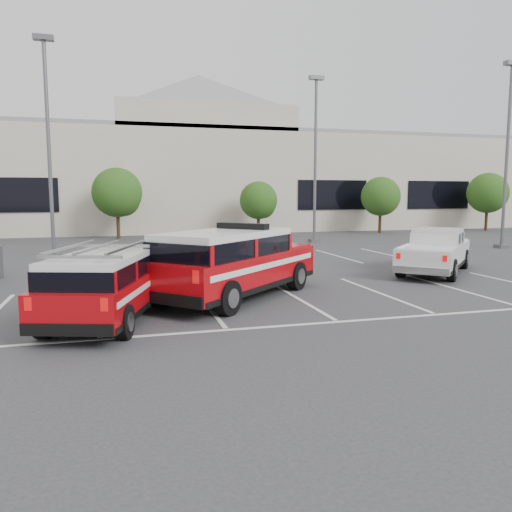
# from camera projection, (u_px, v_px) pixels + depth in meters

# --- Properties ---
(ground) EXTENTS (120.00, 120.00, 0.00)m
(ground) POSITION_uv_depth(u_px,v_px,m) (297.00, 298.00, 14.56)
(ground) COLOR #323235
(ground) RESTS_ON ground
(stall_markings) EXTENTS (23.00, 15.00, 0.01)m
(stall_markings) POSITION_uv_depth(u_px,v_px,m) (256.00, 274.00, 18.87)
(stall_markings) COLOR silver
(stall_markings) RESTS_ON ground
(convention_building) EXTENTS (60.00, 16.99, 13.20)m
(convention_building) POSITION_uv_depth(u_px,v_px,m) (177.00, 176.00, 44.53)
(convention_building) COLOR beige
(convention_building) RESTS_ON ground
(tree_mid_left) EXTENTS (3.37, 3.37, 4.85)m
(tree_mid_left) POSITION_uv_depth(u_px,v_px,m) (119.00, 194.00, 34.00)
(tree_mid_left) COLOR #3F2B19
(tree_mid_left) RESTS_ON ground
(tree_mid_right) EXTENTS (2.77, 2.77, 3.99)m
(tree_mid_right) POSITION_uv_depth(u_px,v_px,m) (259.00, 202.00, 36.70)
(tree_mid_right) COLOR #3F2B19
(tree_mid_right) RESTS_ON ground
(tree_right) EXTENTS (3.07, 3.07, 4.42)m
(tree_right) POSITION_uv_depth(u_px,v_px,m) (381.00, 198.00, 39.30)
(tree_right) COLOR #3F2B19
(tree_right) RESTS_ON ground
(tree_far_right) EXTENTS (3.37, 3.37, 4.85)m
(tree_far_right) POSITION_uv_depth(u_px,v_px,m) (488.00, 194.00, 41.90)
(tree_far_right) COLOR #3F2B19
(tree_far_right) RESTS_ON ground
(light_pole_left) EXTENTS (0.90, 0.60, 10.24)m
(light_pole_left) POSITION_uv_depth(u_px,v_px,m) (49.00, 148.00, 23.31)
(light_pole_left) COLOR #59595E
(light_pole_left) RESTS_ON ground
(light_pole_mid) EXTENTS (0.90, 0.60, 10.24)m
(light_pole_mid) POSITION_uv_depth(u_px,v_px,m) (315.00, 160.00, 31.09)
(light_pole_mid) COLOR #59595E
(light_pole_mid) RESTS_ON ground
(light_pole_right) EXTENTS (0.90, 0.60, 10.24)m
(light_pole_right) POSITION_uv_depth(u_px,v_px,m) (507.00, 155.00, 27.72)
(light_pole_right) COLOR #59595E
(light_pole_right) RESTS_ON ground
(fire_chief_suv) EXTENTS (5.98, 5.91, 2.17)m
(fire_chief_suv) POSITION_uv_depth(u_px,v_px,m) (233.00, 268.00, 14.50)
(fire_chief_suv) COLOR #9F070C
(fire_chief_suv) RESTS_ON ground
(white_pickup) EXTENTS (5.19, 5.25, 1.69)m
(white_pickup) POSITION_uv_depth(u_px,v_px,m) (435.00, 255.00, 19.29)
(white_pickup) COLOR silver
(white_pickup) RESTS_ON ground
(ladder_suv) EXTENTS (3.18, 5.05, 1.86)m
(ladder_suv) POSITION_uv_depth(u_px,v_px,m) (106.00, 291.00, 11.77)
(ladder_suv) COLOR #9F070C
(ladder_suv) RESTS_ON ground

